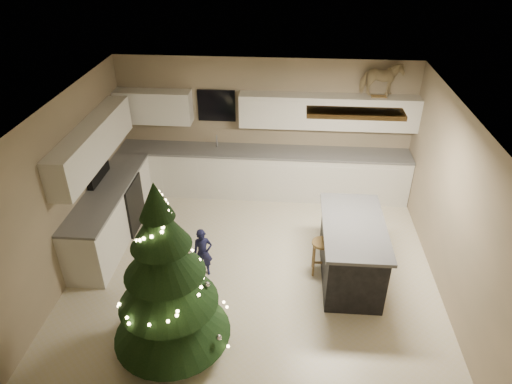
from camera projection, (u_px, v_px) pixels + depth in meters
ground_plane at (254, 266)px, 7.18m from camera, size 5.50×5.50×0.00m
room_shell at (256, 168)px, 6.27m from camera, size 5.52×5.02×2.61m
cabinetry at (211, 171)px, 8.25m from camera, size 5.50×3.20×2.00m
island at (351, 251)px, 6.74m from camera, size 0.90×1.70×0.95m
bar_stool at (321, 250)px, 6.84m from camera, size 0.30×0.30×0.57m
christmas_tree at (167, 286)px, 5.36m from camera, size 1.51×1.46×2.41m
toddler at (203, 253)px, 6.83m from camera, size 0.33×0.26×0.80m
rocking_horse at (381, 79)px, 7.82m from camera, size 0.72×0.37×0.61m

